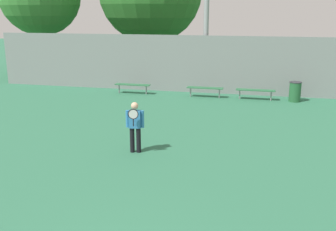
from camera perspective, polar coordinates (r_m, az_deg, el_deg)
tennis_player at (r=11.83m, az=-4.81°, el=-1.29°), size 0.55×0.44×1.57m
bench_courtside_near at (r=19.45m, az=12.59°, el=3.55°), size 1.86×0.40×0.50m
bench_courtside_far at (r=20.48m, az=-5.17°, el=4.42°), size 1.85×0.40×0.50m
bench_adjacent_court at (r=19.62m, az=5.39°, el=3.95°), size 1.80×0.40×0.50m
trash_bin at (r=19.56m, az=17.95°, el=3.32°), size 0.57×0.57×0.95m
back_fence at (r=20.48m, az=7.38°, el=7.28°), size 24.81×0.06×2.97m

